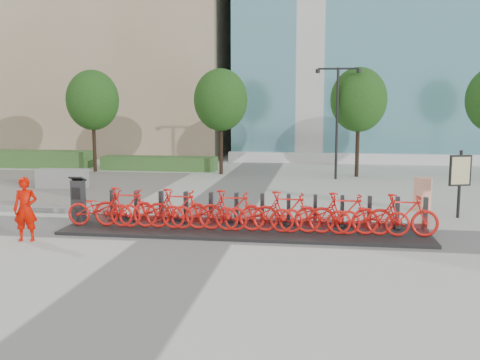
# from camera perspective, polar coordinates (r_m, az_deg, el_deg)

# --- Properties ---
(ground) EXTENTS (120.00, 120.00, 0.00)m
(ground) POSITION_cam_1_polar(r_m,az_deg,el_deg) (14.31, -4.87, -5.50)
(ground) COLOR beige
(gravel_patch) EXTENTS (14.00, 14.00, 0.00)m
(gravel_patch) POSITION_cam_1_polar(r_m,az_deg,el_deg) (24.66, -24.10, -0.49)
(gravel_patch) COLOR slate
(gravel_patch) RESTS_ON ground
(hedge_a) EXTENTS (10.00, 1.40, 0.90)m
(hedge_a) POSITION_cam_1_polar(r_m,az_deg,el_deg) (32.19, -23.97, 2.13)
(hedge_a) COLOR #2D5524
(hedge_a) RESTS_ON ground
(hedge_b) EXTENTS (6.00, 1.20, 0.70)m
(hedge_b) POSITION_cam_1_polar(r_m,az_deg,el_deg) (28.13, -8.61, 1.78)
(hedge_b) COLOR #2D5524
(hedge_b) RESTS_ON ground
(tree_0) EXTENTS (2.60, 2.60, 5.10)m
(tree_0) POSITION_cam_1_polar(r_m,az_deg,el_deg) (27.90, -15.44, 8.20)
(tree_0) COLOR #2F2115
(tree_0) RESTS_ON ground
(tree_1) EXTENTS (2.60, 2.60, 5.10)m
(tree_1) POSITION_cam_1_polar(r_m,az_deg,el_deg) (25.97, -2.06, 8.52)
(tree_1) COLOR #2F2115
(tree_1) RESTS_ON ground
(tree_2) EXTENTS (2.60, 2.60, 5.10)m
(tree_2) POSITION_cam_1_polar(r_m,az_deg,el_deg) (25.60, 12.55, 8.35)
(tree_2) COLOR #2F2115
(tree_2) RESTS_ON ground
(streetlamp) EXTENTS (2.00, 0.20, 5.00)m
(streetlamp) POSITION_cam_1_polar(r_m,az_deg,el_deg) (24.55, 10.33, 7.37)
(streetlamp) COLOR black
(streetlamp) RESTS_ON ground
(dock_pad) EXTENTS (9.60, 2.40, 0.08)m
(dock_pad) POSITION_cam_1_polar(r_m,az_deg,el_deg) (14.35, 0.48, -5.27)
(dock_pad) COLOR black
(dock_pad) RESTS_ON ground
(dock_rail_posts) EXTENTS (8.74, 0.50, 0.85)m
(dock_rail_posts) POSITION_cam_1_polar(r_m,az_deg,el_deg) (14.66, 2.37, -3.13)
(dock_rail_posts) COLOR #2D2D2F
(dock_rail_posts) RESTS_ON dock_pad
(bike_0) EXTENTS (1.83, 0.64, 0.96)m
(bike_0) POSITION_cam_1_polar(r_m,az_deg,el_deg) (14.95, -14.70, -2.95)
(bike_0) COLOR red
(bike_0) RESTS_ON dock_pad
(bike_1) EXTENTS (1.78, 0.50, 1.07)m
(bike_1) POSITION_cam_1_polar(r_m,az_deg,el_deg) (14.68, -12.12, -2.86)
(bike_1) COLOR red
(bike_1) RESTS_ON dock_pad
(bike_2) EXTENTS (1.83, 0.64, 0.96)m
(bike_2) POSITION_cam_1_polar(r_m,az_deg,el_deg) (14.45, -9.43, -3.17)
(bike_2) COLOR red
(bike_2) RESTS_ON dock_pad
(bike_3) EXTENTS (1.78, 0.50, 1.07)m
(bike_3) POSITION_cam_1_polar(r_m,az_deg,el_deg) (14.24, -6.68, -3.07)
(bike_3) COLOR red
(bike_3) RESTS_ON dock_pad
(bike_4) EXTENTS (1.83, 0.64, 0.96)m
(bike_4) POSITION_cam_1_polar(r_m,az_deg,el_deg) (14.08, -3.84, -3.37)
(bike_4) COLOR red
(bike_4) RESTS_ON dock_pad
(bike_5) EXTENTS (1.78, 0.50, 1.07)m
(bike_5) POSITION_cam_1_polar(r_m,az_deg,el_deg) (13.94, -0.94, -3.25)
(bike_5) COLOR red
(bike_5) RESTS_ON dock_pad
(bike_6) EXTENTS (1.83, 0.64, 0.96)m
(bike_6) POSITION_cam_1_polar(r_m,az_deg,el_deg) (13.85, 2.01, -3.55)
(bike_6) COLOR red
(bike_6) RESTS_ON dock_pad
(bike_7) EXTENTS (1.78, 0.50, 1.07)m
(bike_7) POSITION_cam_1_polar(r_m,az_deg,el_deg) (13.78, 4.99, -3.41)
(bike_7) COLOR red
(bike_7) RESTS_ON dock_pad
(bike_8) EXTENTS (1.83, 0.64, 0.96)m
(bike_8) POSITION_cam_1_polar(r_m,az_deg,el_deg) (13.76, 7.98, -3.70)
(bike_8) COLOR red
(bike_8) RESTS_ON dock_pad
(bike_9) EXTENTS (1.78, 0.50, 1.07)m
(bike_9) POSITION_cam_1_polar(r_m,az_deg,el_deg) (13.77, 10.99, -3.54)
(bike_9) COLOR red
(bike_9) RESTS_ON dock_pad
(bike_10) EXTENTS (1.83, 0.64, 0.96)m
(bike_10) POSITION_cam_1_polar(r_m,az_deg,el_deg) (13.83, 13.97, -3.80)
(bike_10) COLOR red
(bike_10) RESTS_ON dock_pad
(bike_11) EXTENTS (1.78, 0.50, 1.07)m
(bike_11) POSITION_cam_1_polar(r_m,az_deg,el_deg) (13.91, 16.94, -3.62)
(bike_11) COLOR red
(bike_11) RESTS_ON dock_pad
(kiosk) EXTENTS (0.40, 0.34, 1.29)m
(kiosk) POSITION_cam_1_polar(r_m,az_deg,el_deg) (15.69, -16.86, -2.02)
(kiosk) COLOR #2D2D2F
(kiosk) RESTS_ON dock_pad
(worker_red) EXTENTS (0.65, 0.49, 1.59)m
(worker_red) POSITION_cam_1_polar(r_m,az_deg,el_deg) (14.16, -21.91, -2.90)
(worker_red) COLOR red
(worker_red) RESTS_ON ground
(construction_barrel) EXTENTS (0.58, 0.58, 1.06)m
(construction_barrel) POSITION_cam_1_polar(r_m,az_deg,el_deg) (17.94, 18.89, -1.45)
(construction_barrel) COLOR #FF6327
(construction_barrel) RESTS_ON ground
(jersey_barrier) EXTENTS (2.06, 0.64, 0.79)m
(jersey_barrier) POSITION_cam_1_polar(r_m,az_deg,el_deg) (22.76, -18.44, 0.14)
(jersey_barrier) COLOR gray
(jersey_barrier) RESTS_ON ground
(map_sign) EXTENTS (0.66, 0.29, 2.02)m
(map_sign) POSITION_cam_1_polar(r_m,az_deg,el_deg) (17.05, 22.43, 0.66)
(map_sign) COLOR black
(map_sign) RESTS_ON ground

